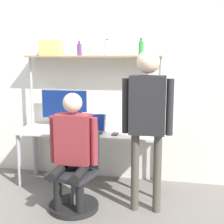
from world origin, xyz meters
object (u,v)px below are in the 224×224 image
storage_box (51,48)px  bottle_purple (79,49)px  monitor (64,106)px  office_chair (76,185)px  bottle_green (141,48)px  person_standing (147,111)px  cell_phone (115,134)px  bottle_clear (107,48)px  laptop (93,127)px  person_seated (72,143)px

storage_box → bottle_purple: bearing=0.0°
monitor → storage_box: storage_box is taller
office_chair → bottle_green: 1.86m
person_standing → monitor: bearing=148.1°
cell_phone → storage_box: bearing=161.6°
office_chair → person_standing: 1.17m
bottle_clear → storage_box: bearing=180.0°
bottle_clear → monitor: bearing=-179.4°
person_standing → bottle_green: size_ratio=8.19×
bottle_green → monitor: bearing=-179.7°
person_standing → bottle_clear: bearing=128.6°
office_chair → bottle_purple: 1.75m
monitor → office_chair: (0.42, -0.83, -0.77)m
bottle_clear → laptop: bearing=-114.4°
person_seated → person_standing: bearing=9.5°
monitor → cell_phone: size_ratio=4.38×
person_seated → storage_box: storage_box is taller
cell_phone → laptop: bearing=174.0°
bottle_purple → bottle_green: size_ratio=0.87×
monitor → bottle_clear: bearing=0.6°
person_standing → bottle_purple: bottle_purple is taller
bottle_clear → office_chair: bearing=-102.1°
cell_phone → office_chair: office_chair is taller
bottle_clear → bottle_green: 0.44m
monitor → office_chair: monitor is taller
laptop → bottle_green: (0.57, 0.28, 0.99)m
office_chair → storage_box: (-0.59, 0.84, 1.55)m
person_seated → person_standing: 0.89m
cell_phone → bottle_clear: size_ratio=0.72×
bottle_purple → bottle_green: (0.82, 0.00, 0.01)m
person_standing → bottle_purple: 1.40m
person_seated → bottle_green: bearing=54.5°
person_seated → bottle_green: 1.51m
monitor → bottle_green: (1.04, 0.01, 0.77)m
office_chair → bottle_purple: (-0.19, 0.84, 1.53)m
bottle_purple → storage_box: storage_box is taller
person_standing → bottle_green: bearing=102.1°
bottle_green → person_standing: bearing=-77.9°
person_seated → storage_box: (-0.57, 0.89, 1.05)m
laptop → cell_phone: size_ratio=2.13×
cell_phone → person_standing: (0.44, -0.45, 0.39)m
laptop → cell_phone: (0.29, -0.03, -0.06)m
office_chair → bottle_clear: (0.18, 0.84, 1.53)m
monitor → bottle_green: size_ratio=3.05×
bottle_green → office_chair: bearing=-126.5°
bottle_purple → cell_phone: bearing=-29.8°
cell_phone → person_standing: person_standing is taller
monitor → bottle_green: bearing=0.3°
person_seated → bottle_purple: bottle_purple is taller
person_standing → laptop: bearing=146.8°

